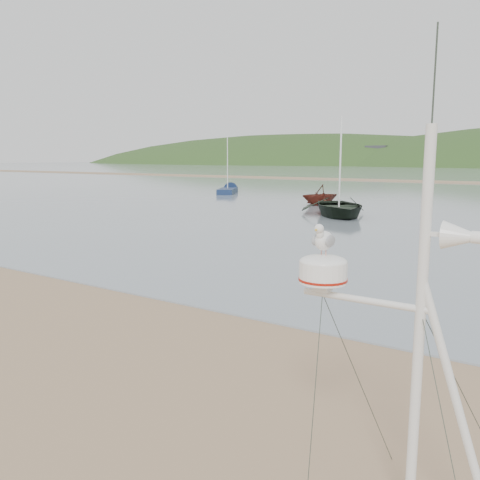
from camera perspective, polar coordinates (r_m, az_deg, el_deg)
The scene contains 5 objects.
ground at distance 8.79m, azimuth -16.78°, elevation -14.68°, with size 560.00×560.00×0.00m, color #8D6E51.
mast_rig at distance 5.19m, azimuth 18.19°, elevation -18.78°, with size 2.04×2.18×4.61m.
boat_dark at distance 30.48m, azimuth 11.17°, elevation 7.75°, with size 3.91×1.13×5.48m, color black.
boat_red at distance 37.40m, azimuth 8.99°, elevation 6.09°, with size 2.50×1.53×2.90m, color #571D13.
sailboat_blue_near at distance 50.65m, azimuth -1.16°, elevation 5.67°, with size 4.00×5.99×5.98m.
Camera 1 is at (6.30, -5.02, 3.51)m, focal length 38.00 mm.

